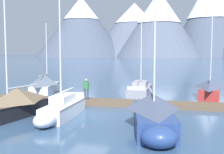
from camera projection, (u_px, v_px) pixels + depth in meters
The scene contains 14 objects.
ground_plane at pixel (88, 115), 18.59m from camera, with size 700.00×700.00×0.00m, color #38567A.
mountain_west_summit at pixel (81, 26), 224.92m from camera, with size 72.44×72.44×47.61m.
mountain_central_massif at pixel (134, 29), 239.33m from camera, with size 83.98×83.98×45.23m.
mountain_shoulder_ridge at pixel (159, 22), 204.84m from camera, with size 62.68×62.68×48.11m.
mountain_east_summit at pixel (210, 14), 223.27m from camera, with size 65.10×65.10×63.86m.
dock at pixel (105, 102), 22.42m from camera, with size 25.70×3.36×0.30m.
sailboat_second_berth at pixel (46, 84), 28.78m from camera, with size 3.22×6.39×7.11m.
sailboat_mid_dock_port at pixel (11, 104), 17.74m from camera, with size 2.77×6.19×7.44m.
sailboat_mid_dock_starboard at pixel (61, 109), 17.58m from camera, with size 1.74×6.14×7.35m.
sailboat_far_berth at pixel (141, 89), 27.83m from camera, with size 2.04×6.76×7.41m.
sailboat_outer_slip at pixel (153, 113), 15.10m from camera, with size 3.26×7.08×8.21m.
sailboat_end_of_dock at pixel (210, 88), 26.52m from camera, with size 2.39×7.87×7.69m.
person_on_dock at pixel (86, 88), 22.80m from camera, with size 0.59×0.24×1.69m.
mooring_buoy_inner_mooring at pixel (150, 142), 12.43m from camera, with size 0.40×0.40×0.48m.
Camera 1 is at (6.41, -17.20, 4.17)m, focal length 45.10 mm.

